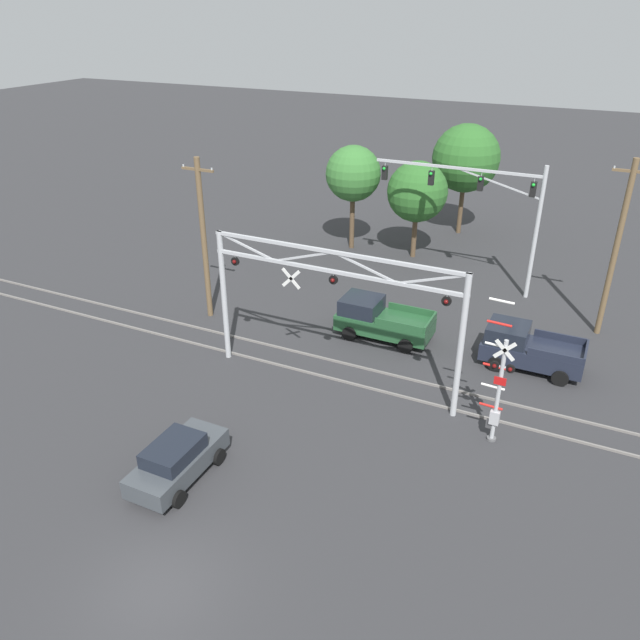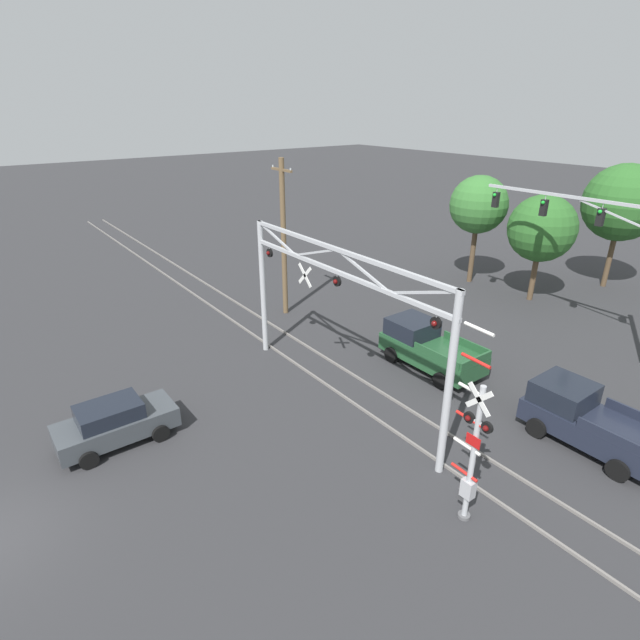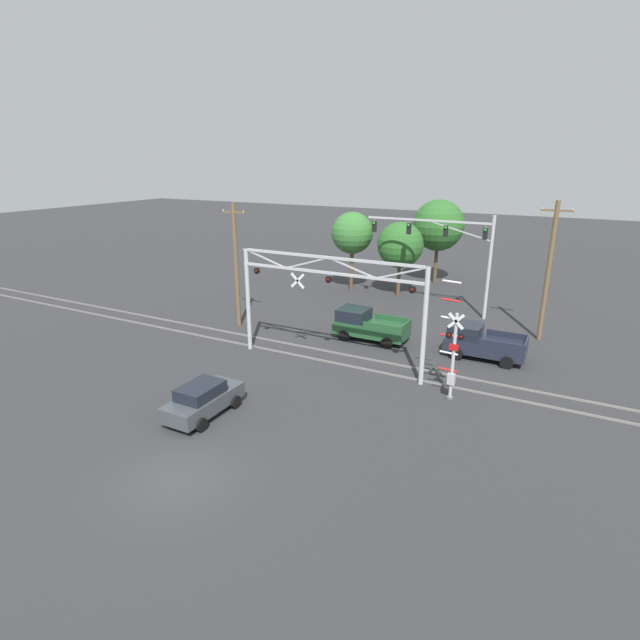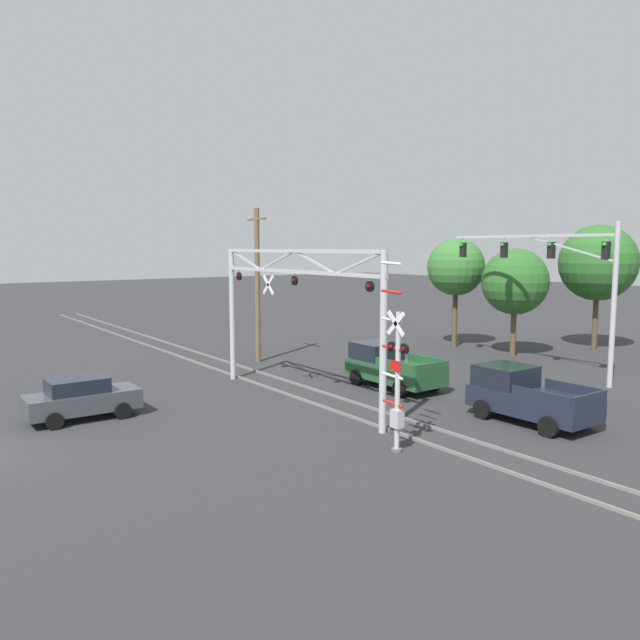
{
  "view_description": "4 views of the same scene",
  "coord_description": "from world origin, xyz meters",
  "views": [
    {
      "loc": [
        9.48,
        -9.1,
        15.01
      ],
      "look_at": [
        -1.65,
        14.24,
        1.76
      ],
      "focal_mm": 35.0,
      "sensor_mm": 36.0,
      "label": 1
    },
    {
      "loc": [
        13.38,
        1.25,
        10.94
      ],
      "look_at": [
        0.93,
        10.57,
        4.14
      ],
      "focal_mm": 28.0,
      "sensor_mm": 36.0,
      "label": 2
    },
    {
      "loc": [
        11.83,
        -11.33,
        11.18
      ],
      "look_at": [
        -1.26,
        13.42,
        2.09
      ],
      "focal_mm": 28.0,
      "sensor_mm": 36.0,
      "label": 3
    },
    {
      "loc": [
        20.96,
        -1.81,
        6.3
      ],
      "look_at": [
        0.76,
        12.76,
        3.39
      ],
      "focal_mm": 35.0,
      "sensor_mm": 36.0,
      "label": 4
    }
  ],
  "objects": [
    {
      "name": "ground_plane",
      "position": [
        0.0,
        0.0,
        0.0
      ],
      "size": [
        200.0,
        200.0,
        0.0
      ],
      "primitive_type": "plane",
      "color": "#303033"
    },
    {
      "name": "sedan_waiting",
      "position": [
        -2.37,
        4.18,
        0.79
      ],
      "size": [
        1.93,
        3.98,
        1.55
      ],
      "color": "#3D4247",
      "rests_on": "ground_plane"
    },
    {
      "name": "pickup_truck_lead",
      "position": [
        0.29,
        17.04,
        0.94
      ],
      "size": [
        4.69,
        2.28,
        1.92
      ],
      "color": "#23512D",
      "rests_on": "ground_plane"
    },
    {
      "name": "background_tree_far_left_verge",
      "position": [
        -5.87,
        28.1,
        5.05
      ],
      "size": [
        3.59,
        3.59,
        6.87
      ],
      "color": "brown",
      "rests_on": "ground_plane"
    },
    {
      "name": "utility_pole_right",
      "position": [
        10.18,
        22.14,
        4.55
      ],
      "size": [
        1.8,
        0.28,
        8.81
      ],
      "color": "brown",
      "rests_on": "ground_plane"
    },
    {
      "name": "pickup_truck_following",
      "position": [
        7.37,
        17.22,
        0.94
      ],
      "size": [
        4.48,
        2.28,
        1.92
      ],
      "color": "#1E2333",
      "rests_on": "ground_plane"
    },
    {
      "name": "crossing_gantry",
      "position": [
        -0.01,
        12.04,
        4.18
      ],
      "size": [
        11.05,
        0.28,
        6.23
      ],
      "color": "#B7BABF",
      "rests_on": "ground_plane"
    },
    {
      "name": "rail_track_far",
      "position": [
        0.0,
        13.76,
        0.05
      ],
      "size": [
        80.0,
        0.08,
        0.1
      ],
      "primitive_type": "cube",
      "color": "gray",
      "rests_on": "ground_plane"
    },
    {
      "name": "background_tree_beyond_span",
      "position": [
        -0.06,
        34.31,
        5.35
      ],
      "size": [
        4.64,
        4.64,
        7.69
      ],
      "color": "brown",
      "rests_on": "ground_plane"
    },
    {
      "name": "background_tree_far_right_verge",
      "position": [
        -1.57,
        28.3,
        4.33
      ],
      "size": [
        3.82,
        3.82,
        6.25
      ],
      "color": "brown",
      "rests_on": "ground_plane"
    },
    {
      "name": "crossing_signal_mast",
      "position": [
        7.11,
        11.07,
        2.2
      ],
      "size": [
        1.24,
        0.35,
        5.88
      ],
      "color": "#B7BABF",
      "rests_on": "ground_plane"
    },
    {
      "name": "traffic_signal_span",
      "position": [
        3.8,
        25.0,
        5.17
      ],
      "size": [
        9.44,
        0.39,
        7.46
      ],
      "color": "#B7BABF",
      "rests_on": "ground_plane"
    },
    {
      "name": "utility_pole_left",
      "position": [
        -8.68,
        15.34,
        4.35
      ],
      "size": [
        1.8,
        0.28,
        8.42
      ],
      "color": "brown",
      "rests_on": "ground_plane"
    },
    {
      "name": "rail_track_near",
      "position": [
        0.0,
        12.32,
        0.05
      ],
      "size": [
        80.0,
        0.08,
        0.1
      ],
      "primitive_type": "cube",
      "color": "gray",
      "rests_on": "ground_plane"
    }
  ]
}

